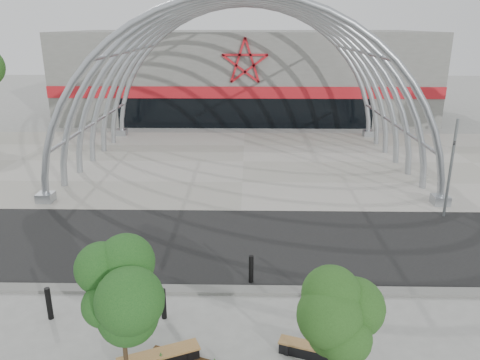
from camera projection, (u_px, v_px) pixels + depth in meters
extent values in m
plane|color=gray|center=(238.00, 288.00, 16.16)|extent=(140.00, 140.00, 0.00)
cube|color=black|center=(240.00, 243.00, 19.47)|extent=(140.00, 7.00, 0.02)
cube|color=#A39F93|center=(243.00, 162.00, 30.84)|extent=(60.00, 17.00, 0.04)
cube|color=#62625D|center=(238.00, 290.00, 15.90)|extent=(60.00, 0.50, 0.12)
cube|color=slate|center=(246.00, 73.00, 46.64)|extent=(34.00, 15.00, 8.00)
cube|color=black|center=(245.00, 113.00, 40.44)|extent=(22.00, 0.25, 2.60)
cube|color=red|center=(245.00, 92.00, 39.86)|extent=(34.00, 0.30, 1.00)
torus|color=#9FA4AA|center=(242.00, 203.00, 23.74)|extent=(20.36, 0.36, 20.36)
torus|color=#9FA4AA|center=(242.00, 187.00, 26.11)|extent=(20.36, 0.36, 20.36)
torus|color=#9FA4AA|center=(243.00, 174.00, 28.48)|extent=(20.36, 0.36, 20.36)
torus|color=#9FA4AA|center=(243.00, 162.00, 30.85)|extent=(20.36, 0.36, 20.36)
torus|color=#9FA4AA|center=(244.00, 152.00, 33.22)|extent=(20.36, 0.36, 20.36)
torus|color=#9FA4AA|center=(244.00, 144.00, 35.59)|extent=(20.36, 0.36, 20.36)
torus|color=#9FA4AA|center=(244.00, 136.00, 37.96)|extent=(20.36, 0.36, 20.36)
cylinder|color=#9FA4AA|center=(394.00, 124.00, 29.85)|extent=(0.20, 15.00, 0.20)
cylinder|color=#9FA4AA|center=(359.00, 51.00, 28.47)|extent=(0.20, 15.00, 0.20)
cylinder|color=#9FA4AA|center=(244.00, 0.00, 27.67)|extent=(0.20, 15.00, 0.20)
cylinder|color=#9FA4AA|center=(129.00, 51.00, 28.73)|extent=(0.20, 15.00, 0.20)
cylinder|color=#9FA4AA|center=(94.00, 123.00, 30.20)|extent=(0.20, 15.00, 0.20)
cube|color=#9FA4AA|center=(46.00, 198.00, 23.84)|extent=(0.80, 0.80, 0.50)
cube|color=#9FA4AA|center=(122.00, 133.00, 38.06)|extent=(0.80, 0.80, 0.50)
cube|color=#9FA4AA|center=(440.00, 200.00, 23.48)|extent=(0.80, 0.80, 0.50)
cube|color=#9FA4AA|center=(368.00, 134.00, 37.70)|extent=(0.80, 0.80, 0.50)
cone|color=#37632A|center=(161.00, 359.00, 12.24)|extent=(0.36, 0.36, 0.45)
cylinder|color=slate|center=(450.00, 169.00, 21.44)|extent=(0.13, 0.13, 4.68)
imported|color=black|center=(454.00, 147.00, 21.12)|extent=(0.30, 0.66, 0.13)
cylinder|color=#322613|center=(125.00, 348.00, 11.72)|extent=(0.12, 0.12, 1.89)
ellipsoid|color=#113D16|center=(119.00, 289.00, 11.17)|extent=(1.62, 1.62, 2.06)
ellipsoid|color=#1D3F17|center=(344.00, 308.00, 10.57)|extent=(1.50, 1.50, 1.98)
cube|color=black|center=(188.00, 353.00, 12.66)|extent=(0.30, 0.48, 0.42)
cube|color=#9E6931|center=(159.00, 354.00, 12.30)|extent=(2.17, 1.30, 0.06)
cube|color=black|center=(312.00, 352.00, 12.76)|extent=(1.79, 0.90, 0.30)
cube|color=black|center=(288.00, 346.00, 12.97)|extent=(0.23, 0.41, 0.36)
cube|color=black|center=(336.00, 357.00, 12.54)|extent=(0.23, 0.41, 0.36)
cube|color=olive|center=(312.00, 346.00, 12.70)|extent=(1.86, 0.97, 0.05)
cylinder|color=black|center=(49.00, 303.00, 14.32)|extent=(0.17, 0.17, 1.07)
cylinder|color=black|center=(164.00, 304.00, 14.35)|extent=(0.16, 0.16, 1.01)
cylinder|color=black|center=(251.00, 269.00, 16.35)|extent=(0.17, 0.17, 1.03)
cylinder|color=black|center=(336.00, 309.00, 14.18)|extent=(0.14, 0.14, 0.90)
cylinder|color=black|center=(316.00, 285.00, 15.41)|extent=(0.15, 0.15, 0.97)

